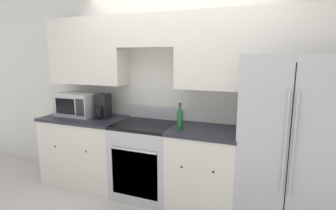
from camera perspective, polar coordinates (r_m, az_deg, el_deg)
name	(u,v)px	position (r m, az deg, el deg)	size (l,w,h in m)	color
wall_back	(177,75)	(3.26, 2.01, 6.65)	(8.00, 0.39, 2.60)	silver
lower_cabinets_left	(86,150)	(3.85, -17.34, -9.27)	(1.12, 0.64, 0.93)	silver
lower_cabinets_right	(204,168)	(3.14, 7.82, -13.47)	(0.78, 0.64, 0.93)	silver
oven_range	(146,159)	(3.38, -4.85, -11.57)	(0.74, 0.65, 1.09)	#B7B7BC
refrigerator	(287,141)	(3.00, 24.41, -7.05)	(0.94, 0.80, 1.76)	#B7B7BC
microwave	(77,104)	(3.83, -19.16, 0.16)	(0.55, 0.36, 0.32)	#B7B7BC
bottle	(180,119)	(2.93, 2.60, -3.09)	(0.06, 0.06, 0.30)	#195928
coffee_maker	(103,107)	(3.59, -14.03, -0.42)	(0.16, 0.23, 0.32)	black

